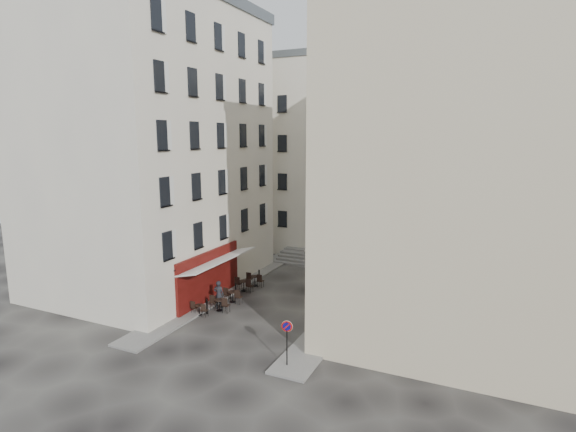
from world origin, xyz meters
The scene contains 18 objects.
ground centered at (0.00, 0.00, 0.00)m, with size 90.00×90.00×0.00m, color black.
sidewalk_left centered at (-4.50, 4.00, 0.06)m, with size 2.00×22.00×0.12m, color slate.
sidewalk_right centered at (4.50, 3.00, 0.06)m, with size 2.00×18.00×0.12m, color slate.
building_left centered at (-10.50, 3.00, 10.31)m, with size 12.20×16.20×20.60m.
building_right centered at (10.50, 3.50, 9.31)m, with size 12.20×14.20×18.60m.
building_back centered at (-1.00, 19.00, 9.31)m, with size 18.20×10.20×18.60m.
cafe_storefront centered at (-4.32, 1.00, 1.88)m, with size 1.74×7.30×3.50m.
stone_steps centered at (0.00, 12.57, 0.40)m, with size 9.00×3.15×0.80m.
bollard_near centered at (-3.25, -1.00, 0.53)m, with size 0.12×0.12×0.98m.
bollard_mid centered at (-3.25, 2.50, 0.53)m, with size 0.12×0.12×0.98m.
bollard_far centered at (-3.25, 6.00, 0.53)m, with size 0.12×0.12×0.98m.
no_parking_sign centered at (4.17, -4.97, 1.70)m, with size 0.54×0.17×2.40m.
bistro_table_a centered at (-3.52, -1.40, 0.44)m, with size 1.21×0.57×0.85m.
bistro_table_b centered at (-2.74, -0.28, 0.51)m, with size 1.41×0.66×0.99m.
bistro_table_c centered at (-2.78, 1.37, 0.50)m, with size 1.38×0.65×0.97m.
bistro_table_d centered at (-3.22, 3.62, 0.51)m, with size 1.42×0.67×1.00m.
bistro_table_e centered at (-3.04, 4.99, 0.50)m, with size 1.39×0.65×0.98m.
pedestrian centered at (-3.02, 0.03, 0.96)m, with size 0.70×0.46×1.92m, color black.
Camera 1 is at (12.67, -23.43, 11.17)m, focal length 28.00 mm.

